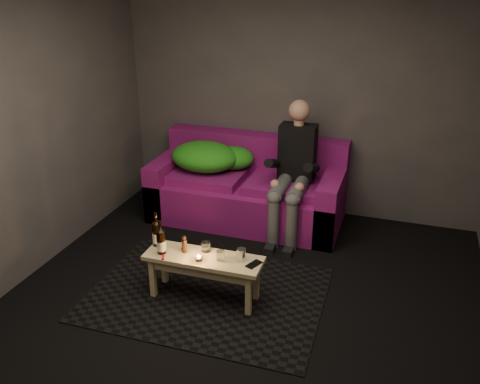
% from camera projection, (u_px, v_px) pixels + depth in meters
% --- Properties ---
extents(floor, '(4.50, 4.50, 0.00)m').
position_uv_depth(floor, '(233.00, 319.00, 4.10)').
color(floor, black).
rests_on(floor, ground).
extents(room, '(4.50, 4.50, 4.50)m').
position_uv_depth(room, '(252.00, 106.00, 3.85)').
color(room, silver).
rests_on(room, ground).
extents(rug, '(2.01, 1.48, 0.01)m').
position_uv_depth(rug, '(207.00, 294.00, 4.42)').
color(rug, black).
rests_on(rug, floor).
extents(sofa, '(2.09, 0.94, 0.90)m').
position_uv_depth(sofa, '(248.00, 191.00, 5.68)').
color(sofa, '#7F116E').
rests_on(sofa, floor).
extents(green_blanket, '(0.92, 0.63, 0.31)m').
position_uv_depth(green_blanket, '(210.00, 157.00, 5.66)').
color(green_blanket, '#2D991B').
rests_on(green_blanket, sofa).
extents(person, '(0.38, 0.87, 1.39)m').
position_uv_depth(person, '(293.00, 168.00, 5.22)').
color(person, black).
rests_on(person, sofa).
extents(coffee_table, '(1.00, 0.33, 0.41)m').
position_uv_depth(coffee_table, '(204.00, 264.00, 4.24)').
color(coffee_table, tan).
rests_on(coffee_table, rug).
extents(beer_bottle_a, '(0.08, 0.08, 0.31)m').
position_uv_depth(beer_bottle_a, '(157.00, 233.00, 4.34)').
color(beer_bottle_a, black).
rests_on(beer_bottle_a, coffee_table).
extents(beer_bottle_b, '(0.08, 0.08, 0.30)m').
position_uv_depth(beer_bottle_b, '(161.00, 241.00, 4.22)').
color(beer_bottle_b, black).
rests_on(beer_bottle_b, coffee_table).
extents(salt_shaker, '(0.04, 0.04, 0.08)m').
position_uv_depth(salt_shaker, '(183.00, 247.00, 4.29)').
color(salt_shaker, silver).
rests_on(salt_shaker, coffee_table).
extents(pepper_mill, '(0.05, 0.05, 0.12)m').
position_uv_depth(pepper_mill, '(184.00, 246.00, 4.26)').
color(pepper_mill, black).
rests_on(pepper_mill, coffee_table).
extents(tumbler_back, '(0.07, 0.07, 0.09)m').
position_uv_depth(tumbler_back, '(206.00, 247.00, 4.27)').
color(tumbler_back, white).
rests_on(tumbler_back, coffee_table).
extents(tealight, '(0.06, 0.06, 0.05)m').
position_uv_depth(tealight, '(199.00, 258.00, 4.14)').
color(tealight, white).
rests_on(tealight, coffee_table).
extents(tumbler_front, '(0.09, 0.09, 0.09)m').
position_uv_depth(tumbler_front, '(221.00, 256.00, 4.14)').
color(tumbler_front, white).
rests_on(tumbler_front, coffee_table).
extents(steel_cup, '(0.08, 0.08, 0.10)m').
position_uv_depth(steel_cup, '(241.00, 254.00, 4.14)').
color(steel_cup, silver).
rests_on(steel_cup, coffee_table).
extents(smartphone, '(0.12, 0.16, 0.01)m').
position_uv_depth(smartphone, '(254.00, 264.00, 4.09)').
color(smartphone, black).
rests_on(smartphone, coffee_table).
extents(red_lighter, '(0.05, 0.08, 0.01)m').
position_uv_depth(red_lighter, '(163.00, 257.00, 4.19)').
color(red_lighter, red).
rests_on(red_lighter, coffee_table).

